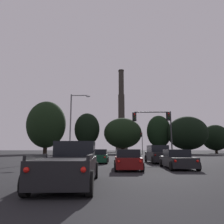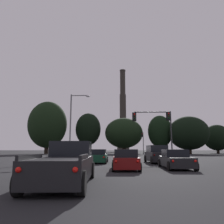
{
  "view_description": "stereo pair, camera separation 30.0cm",
  "coord_description": "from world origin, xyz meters",
  "px_view_note": "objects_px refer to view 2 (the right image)",
  "views": [
    {
      "loc": [
        -1.16,
        -2.37,
        1.44
      ],
      "look_at": [
        -1.69,
        30.13,
        7.0
      ],
      "focal_mm": 35.0,
      "sensor_mm": 36.0,
      "label": 1
    },
    {
      "loc": [
        -0.86,
        -2.36,
        1.44
      ],
      "look_at": [
        -1.69,
        30.13,
        7.0
      ],
      "focal_mm": 35.0,
      "sensor_mm": 36.0,
      "label": 2
    }
  ],
  "objects_px": {
    "sedan_right_lane_second": "(175,160)",
    "street_lamp": "(73,120)",
    "hatchback_center_lane_second": "(125,160)",
    "pickup_truck_left_lane_third": "(66,164)",
    "suv_right_lane_front": "(157,154)",
    "traffic_light_overhead_right": "(158,123)",
    "hatchback_left_lane_front": "(98,157)",
    "traffic_light_far_right": "(143,140)",
    "smokestack": "(123,118)"
  },
  "relations": [
    {
      "from": "suv_right_lane_front",
      "to": "traffic_light_far_right",
      "type": "xyz_separation_m",
      "value": [
        3.25,
        41.22,
        3.25
      ]
    },
    {
      "from": "hatchback_center_lane_second",
      "to": "suv_right_lane_front",
      "type": "xyz_separation_m",
      "value": [
        3.63,
        7.79,
        0.23
      ]
    },
    {
      "from": "pickup_truck_left_lane_third",
      "to": "traffic_light_far_right",
      "type": "bearing_deg",
      "value": 77.34
    },
    {
      "from": "suv_right_lane_front",
      "to": "traffic_light_far_right",
      "type": "bearing_deg",
      "value": 83.35
    },
    {
      "from": "pickup_truck_left_lane_third",
      "to": "traffic_light_overhead_right",
      "type": "relative_size",
      "value": 0.83
    },
    {
      "from": "pickup_truck_left_lane_third",
      "to": "smokestack",
      "type": "distance_m",
      "value": 121.96
    },
    {
      "from": "hatchback_left_lane_front",
      "to": "hatchback_center_lane_second",
      "type": "bearing_deg",
      "value": -71.21
    },
    {
      "from": "smokestack",
      "to": "street_lamp",
      "type": "bearing_deg",
      "value": -95.52
    },
    {
      "from": "hatchback_center_lane_second",
      "to": "hatchback_left_lane_front",
      "type": "distance_m",
      "value": 7.99
    },
    {
      "from": "sedan_right_lane_second",
      "to": "traffic_light_far_right",
      "type": "bearing_deg",
      "value": 87.44
    },
    {
      "from": "pickup_truck_left_lane_third",
      "to": "traffic_light_far_right",
      "type": "distance_m",
      "value": 56.36
    },
    {
      "from": "hatchback_center_lane_second",
      "to": "traffic_light_overhead_right",
      "type": "xyz_separation_m",
      "value": [
        5.17,
        14.53,
        4.46
      ]
    },
    {
      "from": "pickup_truck_left_lane_third",
      "to": "hatchback_left_lane_front",
      "type": "height_order",
      "value": "pickup_truck_left_lane_third"
    },
    {
      "from": "pickup_truck_left_lane_third",
      "to": "smokestack",
      "type": "relative_size",
      "value": 0.11
    },
    {
      "from": "hatchback_center_lane_second",
      "to": "smokestack",
      "type": "height_order",
      "value": "smokestack"
    },
    {
      "from": "sedan_right_lane_second",
      "to": "traffic_light_overhead_right",
      "type": "relative_size",
      "value": 0.71
    },
    {
      "from": "pickup_truck_left_lane_third",
      "to": "traffic_light_far_right",
      "type": "relative_size",
      "value": 0.88
    },
    {
      "from": "sedan_right_lane_second",
      "to": "suv_right_lane_front",
      "type": "relative_size",
      "value": 0.95
    },
    {
      "from": "hatchback_center_lane_second",
      "to": "street_lamp",
      "type": "relative_size",
      "value": 0.44
    },
    {
      "from": "sedan_right_lane_second",
      "to": "smokestack",
      "type": "xyz_separation_m",
      "value": [
        -1.12,
        112.83,
        18.99
      ]
    },
    {
      "from": "suv_right_lane_front",
      "to": "smokestack",
      "type": "distance_m",
      "value": 107.81
    },
    {
      "from": "pickup_truck_left_lane_third",
      "to": "traffic_light_overhead_right",
      "type": "xyz_separation_m",
      "value": [
        7.92,
        20.95,
        4.32
      ]
    },
    {
      "from": "sedan_right_lane_second",
      "to": "hatchback_left_lane_front",
      "type": "relative_size",
      "value": 1.15
    },
    {
      "from": "hatchback_left_lane_front",
      "to": "street_lamp",
      "type": "height_order",
      "value": "street_lamp"
    },
    {
      "from": "hatchback_left_lane_front",
      "to": "suv_right_lane_front",
      "type": "bearing_deg",
      "value": 2.05
    },
    {
      "from": "pickup_truck_left_lane_third",
      "to": "suv_right_lane_front",
      "type": "height_order",
      "value": "suv_right_lane_front"
    },
    {
      "from": "hatchback_center_lane_second",
      "to": "traffic_light_far_right",
      "type": "distance_m",
      "value": 49.62
    },
    {
      "from": "traffic_light_overhead_right",
      "to": "traffic_light_far_right",
      "type": "xyz_separation_m",
      "value": [
        1.71,
        34.48,
        -0.98
      ]
    },
    {
      "from": "traffic_light_overhead_right",
      "to": "sedan_right_lane_second",
      "type": "bearing_deg",
      "value": -95.68
    },
    {
      "from": "sedan_right_lane_second",
      "to": "smokestack",
      "type": "relative_size",
      "value": 0.09
    },
    {
      "from": "hatchback_left_lane_front",
      "to": "traffic_light_overhead_right",
      "type": "height_order",
      "value": "traffic_light_overhead_right"
    },
    {
      "from": "sedan_right_lane_second",
      "to": "pickup_truck_left_lane_third",
      "type": "height_order",
      "value": "pickup_truck_left_lane_third"
    },
    {
      "from": "suv_right_lane_front",
      "to": "pickup_truck_left_lane_third",
      "type": "bearing_deg",
      "value": -116.33
    },
    {
      "from": "hatchback_left_lane_front",
      "to": "street_lamp",
      "type": "distance_m",
      "value": 9.76
    },
    {
      "from": "pickup_truck_left_lane_third",
      "to": "street_lamp",
      "type": "distance_m",
      "value": 22.15
    },
    {
      "from": "sedan_right_lane_second",
      "to": "street_lamp",
      "type": "height_order",
      "value": "street_lamp"
    },
    {
      "from": "suv_right_lane_front",
      "to": "smokestack",
      "type": "height_order",
      "value": "smokestack"
    },
    {
      "from": "traffic_light_overhead_right",
      "to": "street_lamp",
      "type": "relative_size",
      "value": 0.72
    },
    {
      "from": "hatchback_left_lane_front",
      "to": "pickup_truck_left_lane_third",
      "type": "bearing_deg",
      "value": -90.74
    },
    {
      "from": "sedan_right_lane_second",
      "to": "pickup_truck_left_lane_third",
      "type": "bearing_deg",
      "value": -130.08
    },
    {
      "from": "traffic_light_far_right",
      "to": "sedan_right_lane_second",
      "type": "bearing_deg",
      "value": -93.64
    },
    {
      "from": "hatchback_center_lane_second",
      "to": "pickup_truck_left_lane_third",
      "type": "xyz_separation_m",
      "value": [
        -2.75,
        -6.42,
        0.14
      ]
    },
    {
      "from": "hatchback_center_lane_second",
      "to": "sedan_right_lane_second",
      "type": "bearing_deg",
      "value": 15.39
    },
    {
      "from": "suv_right_lane_front",
      "to": "street_lamp",
      "type": "distance_m",
      "value": 13.48
    },
    {
      "from": "sedan_right_lane_second",
      "to": "hatchback_left_lane_front",
      "type": "height_order",
      "value": "hatchback_left_lane_front"
    },
    {
      "from": "pickup_truck_left_lane_third",
      "to": "street_lamp",
      "type": "height_order",
      "value": "street_lamp"
    },
    {
      "from": "traffic_light_overhead_right",
      "to": "hatchback_center_lane_second",
      "type": "bearing_deg",
      "value": -109.59
    },
    {
      "from": "hatchback_center_lane_second",
      "to": "traffic_light_far_right",
      "type": "bearing_deg",
      "value": 81.12
    },
    {
      "from": "sedan_right_lane_second",
      "to": "hatchback_center_lane_second",
      "type": "height_order",
      "value": "hatchback_center_lane_second"
    },
    {
      "from": "pickup_truck_left_lane_third",
      "to": "traffic_light_overhead_right",
      "type": "bearing_deg",
      "value": 66.49
    }
  ]
}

